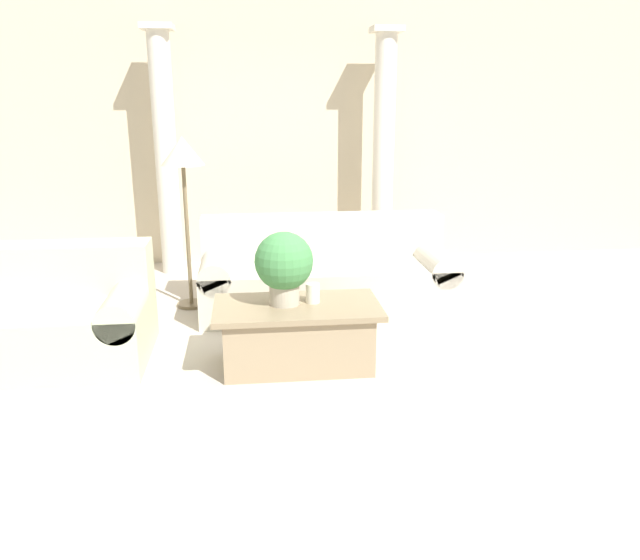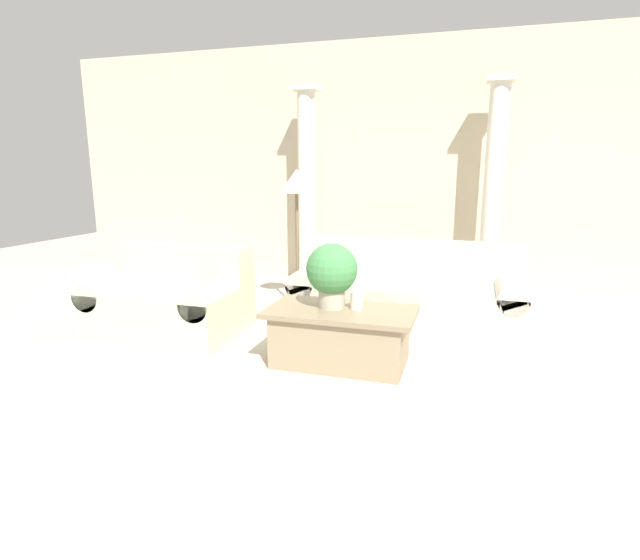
# 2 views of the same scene
# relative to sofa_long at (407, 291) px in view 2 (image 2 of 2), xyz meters

# --- Properties ---
(ground_plane) EXTENTS (16.00, 16.00, 0.00)m
(ground_plane) POSITION_rel_sofa_long_xyz_m (-0.36, -0.92, -0.33)
(ground_plane) COLOR #BCB2A3
(wall_back) EXTENTS (10.00, 0.06, 3.20)m
(wall_back) POSITION_rel_sofa_long_xyz_m (-0.36, 1.84, 1.27)
(wall_back) COLOR beige
(wall_back) RESTS_ON ground_plane
(sofa_long) EXTENTS (2.25, 0.96, 0.82)m
(sofa_long) POSITION_rel_sofa_long_xyz_m (0.00, 0.00, 0.00)
(sofa_long) COLOR beige
(sofa_long) RESTS_ON ground_plane
(loveseat) EXTENTS (1.38, 0.96, 0.82)m
(loveseat) POSITION_rel_sofa_long_xyz_m (-2.14, -0.95, 0.01)
(loveseat) COLOR beige
(loveseat) RESTS_ON ground_plane
(coffee_table) EXTENTS (1.18, 0.66, 0.46)m
(coffee_table) POSITION_rel_sofa_long_xyz_m (-0.36, -1.28, -0.09)
(coffee_table) COLOR #998466
(coffee_table) RESTS_ON ground_plane
(potted_plant) EXTENTS (0.41, 0.41, 0.52)m
(potted_plant) POSITION_rel_sofa_long_xyz_m (-0.45, -1.25, 0.43)
(potted_plant) COLOR #B2A893
(potted_plant) RESTS_ON coffee_table
(pillar_candle) EXTENTS (0.10, 0.10, 0.14)m
(pillar_candle) POSITION_rel_sofa_long_xyz_m (-0.24, -1.24, 0.20)
(pillar_candle) COLOR silver
(pillar_candle) RESTS_ON coffee_table
(floor_lamp) EXTENTS (0.38, 0.38, 1.55)m
(floor_lamp) POSITION_rel_sofa_long_xyz_m (-1.24, 0.16, 0.99)
(floor_lamp) COLOR brown
(floor_lamp) RESTS_ON ground_plane
(column_left) EXTENTS (0.33, 0.33, 2.58)m
(column_left) POSITION_rel_sofa_long_xyz_m (-1.54, 1.39, 0.99)
(column_left) COLOR silver
(column_left) RESTS_ON ground_plane
(column_right) EXTENTS (0.33, 0.33, 2.58)m
(column_right) POSITION_rel_sofa_long_xyz_m (0.81, 1.39, 0.99)
(column_right) COLOR silver
(column_right) RESTS_ON ground_plane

